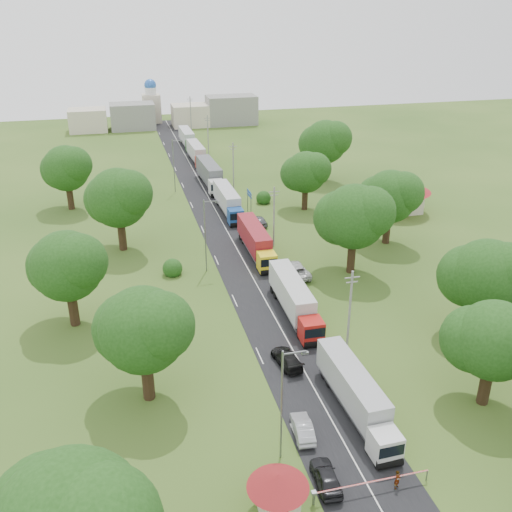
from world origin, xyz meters
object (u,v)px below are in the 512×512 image
object	(u,v)px
guard_booth	(278,489)
car_lane_front	(326,477)
boom_barrier	(355,486)
info_sign	(249,197)
car_lane_mid	(303,428)
pedestrian_near	(397,480)
truck_0	(356,394)

from	to	relation	value
guard_booth	car_lane_front	world-z (taller)	guard_booth
boom_barrier	info_sign	xyz separation A→B (m)	(6.56, 60.00, 2.11)
car_lane_mid	pedestrian_near	distance (m)	8.68
car_lane_mid	pedestrian_near	xyz separation A→B (m)	(4.98, -7.11, 0.12)
boom_barrier	guard_booth	xyz separation A→B (m)	(-5.84, -0.00, 1.27)
boom_barrier	pedestrian_near	bearing A→B (deg)	-1.85
car_lane_front	car_lane_mid	world-z (taller)	car_lane_front
guard_booth	pedestrian_near	xyz separation A→B (m)	(9.18, -0.11, -1.37)
car_lane_front	car_lane_mid	bearing A→B (deg)	-85.93
info_sign	car_lane_front	world-z (taller)	info_sign
boom_barrier	info_sign	bearing A→B (deg)	83.76
car_lane_front	guard_booth	bearing A→B (deg)	23.74
car_lane_mid	guard_booth	bearing A→B (deg)	65.24
info_sign	boom_barrier	bearing A→B (deg)	-96.24
boom_barrier	pedestrian_near	distance (m)	3.35
truck_0	car_lane_front	size ratio (longest dim) A/B	3.22
info_sign	car_lane_front	bearing A→B (deg)	-97.98
boom_barrier	car_lane_mid	world-z (taller)	car_lane_mid
boom_barrier	guard_booth	world-z (taller)	guard_booth
boom_barrier	car_lane_mid	distance (m)	7.19
truck_0	car_lane_front	world-z (taller)	truck_0
truck_0	car_lane_mid	world-z (taller)	truck_0
truck_0	car_lane_mid	distance (m)	5.73
guard_booth	pedestrian_near	size ratio (longest dim) A/B	2.78
info_sign	car_lane_mid	world-z (taller)	info_sign
pedestrian_near	boom_barrier	bearing A→B (deg)	142.21
info_sign	pedestrian_near	distance (m)	60.23
truck_0	car_lane_mid	size ratio (longest dim) A/B	3.31
boom_barrier	info_sign	distance (m)	60.39
truck_0	car_lane_front	xyz separation A→B (m)	(-5.34, -7.12, -1.27)
car_lane_mid	pedestrian_near	size ratio (longest dim) A/B	2.59
car_lane_mid	boom_barrier	bearing A→B (deg)	109.40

